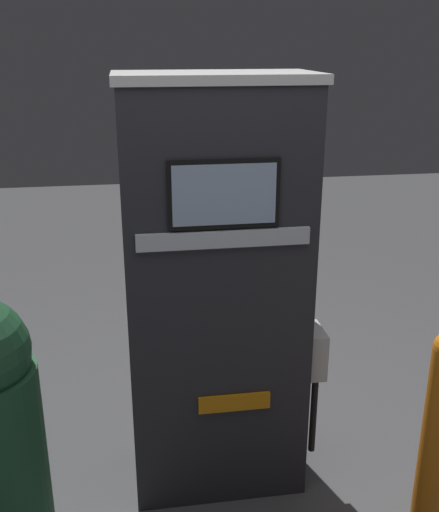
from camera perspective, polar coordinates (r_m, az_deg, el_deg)
name	(u,v)px	position (r m, az deg, el deg)	size (l,w,h in m)	color
ground_plane	(223,502)	(3.12, 0.34, -22.38)	(14.00, 14.00, 0.00)	#4C4C4F
gas_pump	(216,295)	(2.76, -0.30, -3.76)	(0.92, 0.48, 1.98)	#28282D
safety_bollard	(437,441)	(2.72, 19.99, -16.25)	(0.13, 0.13, 1.04)	orange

